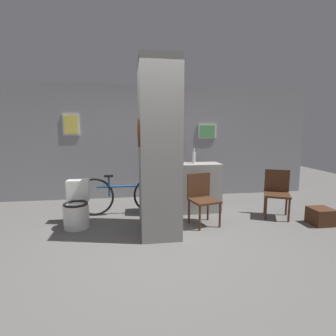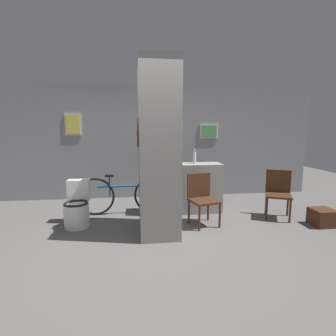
{
  "view_description": "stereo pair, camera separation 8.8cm",
  "coord_description": "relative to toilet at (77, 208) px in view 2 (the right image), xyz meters",
  "views": [
    {
      "loc": [
        -0.33,
        -3.49,
        1.62
      ],
      "look_at": [
        0.3,
        0.85,
        0.95
      ],
      "focal_mm": 28.0,
      "sensor_mm": 36.0,
      "label": 1
    },
    {
      "loc": [
        -0.24,
        -3.51,
        1.62
      ],
      "look_at": [
        0.3,
        0.85,
        0.95
      ],
      "focal_mm": 28.0,
      "sensor_mm": 36.0,
      "label": 2
    }
  ],
  "objects": [
    {
      "name": "wall_back",
      "position": [
        1.22,
        1.77,
        0.99
      ],
      "size": [
        8.0,
        0.09,
        2.6
      ],
      "color": "gray",
      "rests_on": "ground_plane"
    },
    {
      "name": "counter_shelf",
      "position": [
        1.94,
        0.51,
        0.16
      ],
      "size": [
        1.35,
        0.44,
        0.95
      ],
      "color": "gray",
      "rests_on": "ground_plane"
    },
    {
      "name": "toilet",
      "position": [
        0.0,
        0.0,
        0.0
      ],
      "size": [
        0.41,
        0.57,
        0.75
      ],
      "color": "white",
      "rests_on": "ground_plane"
    },
    {
      "name": "ground_plane",
      "position": [
        1.22,
        -0.85,
        -0.31
      ],
      "size": [
        14.0,
        14.0,
        0.0
      ],
      "primitive_type": "plane",
      "color": "#5B5956"
    },
    {
      "name": "bicycle",
      "position": [
        0.76,
        0.52,
        0.06
      ],
      "size": [
        1.79,
        0.42,
        0.77
      ],
      "color": "black",
      "rests_on": "ground_plane"
    },
    {
      "name": "floor_crate",
      "position": [
        4.07,
        -0.5,
        -0.17
      ],
      "size": [
        0.35,
        0.35,
        0.28
      ],
      "color": "#422616",
      "rests_on": "ground_plane"
    },
    {
      "name": "bottle_tall",
      "position": [
        2.11,
        0.55,
        0.76
      ],
      "size": [
        0.06,
        0.06,
        0.32
      ],
      "color": "silver",
      "rests_on": "counter_shelf"
    },
    {
      "name": "chair_by_doorway",
      "position": [
        3.55,
        0.01,
        0.17
      ],
      "size": [
        0.58,
        0.58,
        0.86
      ],
      "rotation": [
        0.0,
        0.0,
        -0.45
      ],
      "color": "#422616",
      "rests_on": "ground_plane"
    },
    {
      "name": "pillar_center",
      "position": [
        1.32,
        -0.4,
        0.99
      ],
      "size": [
        0.62,
        0.91,
        2.6
      ],
      "color": "gray",
      "rests_on": "ground_plane"
    },
    {
      "name": "chair_near_pillar",
      "position": [
        2.08,
        -0.17,
        0.17
      ],
      "size": [
        0.52,
        0.52,
        0.86
      ],
      "rotation": [
        0.0,
        0.0,
        0.25
      ],
      "color": "#422616",
      "rests_on": "ground_plane"
    }
  ]
}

